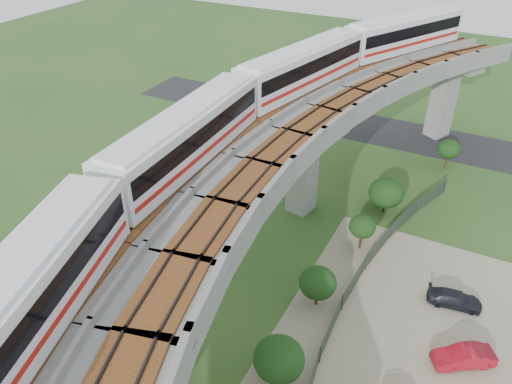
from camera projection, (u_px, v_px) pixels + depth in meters
ground at (237, 273)px, 38.69m from camera, size 160.00×160.00×0.00m
dirt_lot at (413, 360)px, 31.80m from camera, size 18.00×26.00×0.04m
asphalt_road at (356, 125)px, 61.08m from camera, size 60.00×8.00×0.03m
viaduct at (286, 187)px, 32.30m from camera, size 19.58×73.98×11.40m
metro_train at (271, 106)px, 35.23m from camera, size 12.81×61.14×3.64m
fence at (360, 309)px, 34.53m from camera, size 3.87×38.73×1.50m
tree_0 at (449, 149)px, 51.13m from camera, size 2.32×2.32×3.27m
tree_1 at (386, 193)px, 44.63m from camera, size 3.11×3.11×3.34m
tree_2 at (362, 227)px, 40.01m from camera, size 2.17×2.17×3.19m
tree_3 at (318, 283)px, 34.78m from camera, size 2.67×2.67×3.24m
tree_4 at (279, 359)px, 29.43m from camera, size 3.09×3.09×3.34m
car_red at (464, 357)px, 31.22m from camera, size 4.00×3.25×1.28m
car_dark at (455, 299)px, 35.56m from camera, size 3.98×2.10×1.10m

